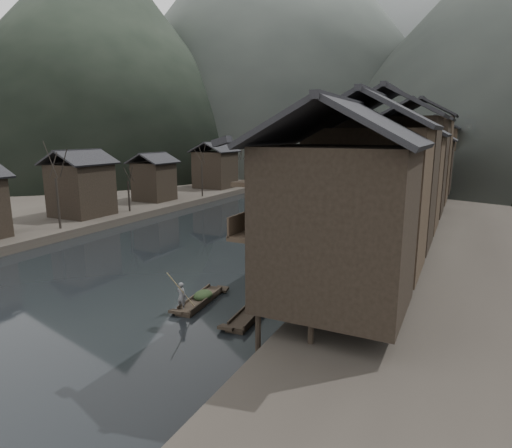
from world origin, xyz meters
The scene contains 13 objects.
water centered at (0.00, 0.00, 0.00)m, with size 300.00×300.00×0.00m, color black.
left_bank centered at (-35.00, 40.00, 0.60)m, with size 40.00×200.00×1.20m, color #2D2823.
stilt_houses centered at (17.28, 19.35, 8.82)m, with size 9.00×67.60×15.59m.
left_houses centered at (-20.50, 20.12, 5.66)m, with size 8.10×53.20×8.73m.
bare_trees centered at (-17.00, 18.69, 6.65)m, with size 3.96×60.19×7.91m.
moored_sampans centered at (12.00, 24.43, 0.20)m, with size 2.89×67.01×0.47m.
midriver_boats centered at (-4.01, 51.76, 0.20)m, with size 8.70×41.32×0.45m.
stone_bridge centered at (0.00, 72.00, 5.11)m, with size 40.00×6.00×9.00m.
hills centered at (4.79, 170.78, 58.13)m, with size 320.00×380.00×131.41m.
hero_sampan centered at (7.54, -5.53, 0.20)m, with size 1.61×5.41×0.44m.
cargo_heap centered at (7.56, -5.29, 0.79)m, with size 1.18×1.54×0.71m, color black.
boatman centered at (7.35, -7.40, 1.35)m, with size 0.66×0.44×1.82m, color #565658.
bamboo_pole centered at (7.55, -7.40, 3.89)m, with size 0.06×0.06×3.92m, color #8C7A51.
Camera 1 is at (22.85, -28.15, 11.18)m, focal length 30.00 mm.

